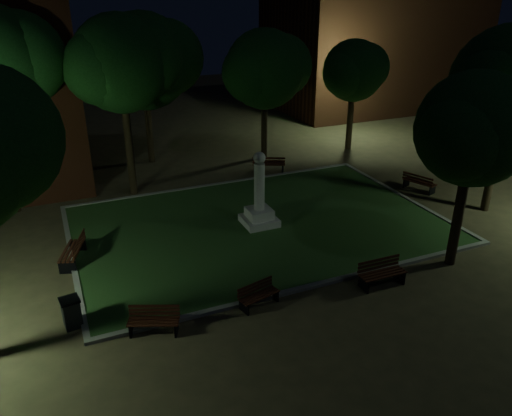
{
  "coord_description": "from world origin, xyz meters",
  "views": [
    {
      "loc": [
        -7.69,
        -15.53,
        9.4
      ],
      "look_at": [
        -0.58,
        1.0,
        1.33
      ],
      "focal_mm": 35.0,
      "sensor_mm": 36.0,
      "label": 1
    }
  ],
  "objects": [
    {
      "name": "tree_east",
      "position": [
        10.22,
        -0.59,
        5.62
      ],
      "size": [
        6.06,
        4.95,
        8.1
      ],
      "color": "black",
      "rests_on": "ground"
    },
    {
      "name": "bench_near_left",
      "position": [
        -2.35,
        -3.28,
        0.35
      ],
      "size": [
        1.44,
        0.79,
        0.75
      ],
      "rotation": [
        0.0,
        0.0,
        0.25
      ],
      "color": "black",
      "rests_on": "ground"
    },
    {
      "name": "lawn_kerb",
      "position": [
        0.0,
        2.0,
        0.06
      ],
      "size": [
        15.4,
        10.4,
        0.12
      ],
      "color": "slate",
      "rests_on": "ground"
    },
    {
      "name": "bench_near_right",
      "position": [
        1.98,
        -3.85,
        0.43
      ],
      "size": [
        1.66,
        0.6,
        0.91
      ],
      "rotation": [
        0.0,
        0.0,
        -0.01
      ],
      "color": "black",
      "rests_on": "ground"
    },
    {
      "name": "bench_right_side",
      "position": [
        8.86,
        2.47,
        0.42
      ],
      "size": [
        1.11,
        1.71,
        0.89
      ],
      "rotation": [
        0.0,
        0.0,
        1.94
      ],
      "color": "black",
      "rests_on": "ground"
    },
    {
      "name": "trash_bin",
      "position": [
        -7.9,
        -2.07,
        0.48
      ],
      "size": [
        0.63,
        0.63,
        0.95
      ],
      "color": "black",
      "rests_on": "ground"
    },
    {
      "name": "bench_left_side",
      "position": [
        -7.5,
        1.85,
        0.46
      ],
      "size": [
        1.14,
        1.87,
        0.97
      ],
      "rotation": [
        0.0,
        0.0,
        -1.9
      ],
      "color": "black",
      "rests_on": "ground"
    },
    {
      "name": "bench_west_near",
      "position": [
        -5.71,
        -3.33,
        0.39
      ],
      "size": [
        1.58,
        1.05,
        0.82
      ],
      "rotation": [
        0.0,
        0.0,
        -0.39
      ],
      "color": "black",
      "rests_on": "ground"
    },
    {
      "name": "ground",
      "position": [
        0.0,
        0.0,
        0.0
      ],
      "size": [
        80.0,
        80.0,
        0.0
      ],
      "primitive_type": "plane",
      "color": "#463C25"
    },
    {
      "name": "monument",
      "position": [
        0.0,
        2.0,
        0.96
      ],
      "size": [
        1.4,
        1.4,
        3.2
      ],
      "color": "#AFAAA2",
      "rests_on": "lawn"
    },
    {
      "name": "building_far",
      "position": [
        18.0,
        20.0,
        6.0
      ],
      "size": [
        16.0,
        10.0,
        12.0
      ],
      "primitive_type": "cube",
      "color": "#492211",
      "rests_on": "ground"
    },
    {
      "name": "tree_ne",
      "position": [
        9.57,
        9.8,
        4.78
      ],
      "size": [
        4.45,
        3.63,
        6.61
      ],
      "color": "black",
      "rests_on": "ground"
    },
    {
      "name": "tree_north_wl",
      "position": [
        -4.13,
        7.74,
        6.2
      ],
      "size": [
        5.36,
        4.38,
        8.4
      ],
      "color": "black",
      "rests_on": "ground"
    },
    {
      "name": "bench_far_side",
      "position": [
        3.09,
        7.78,
        0.45
      ],
      "size": [
        1.85,
        1.27,
        0.96
      ],
      "rotation": [
        0.0,
        0.0,
        2.72
      ],
      "color": "black",
      "rests_on": "ground"
    },
    {
      "name": "lawn",
      "position": [
        0.0,
        2.0,
        0.04
      ],
      "size": [
        15.0,
        10.0,
        0.08
      ],
      "primitive_type": "cube",
      "color": "#294E1F",
      "rests_on": "ground"
    },
    {
      "name": "tree_se",
      "position": [
        5.3,
        -3.68,
        5.06
      ],
      "size": [
        4.73,
        3.86,
        7.0
      ],
      "color": "black",
      "rests_on": "ground"
    },
    {
      "name": "lamppost_ne",
      "position": [
        11.06,
        11.99,
        3.21
      ],
      "size": [
        1.18,
        0.28,
        4.62
      ],
      "color": "black",
      "rests_on": "ground"
    },
    {
      "name": "tree_far_north",
      "position": [
        -2.24,
        12.2,
        5.65
      ],
      "size": [
        6.36,
        5.19,
        8.25
      ],
      "color": "black",
      "rests_on": "ground"
    },
    {
      "name": "tree_north_er",
      "position": [
        4.06,
        10.34,
        5.12
      ],
      "size": [
        5.42,
        4.42,
        7.34
      ],
      "color": "black",
      "rests_on": "ground"
    }
  ]
}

